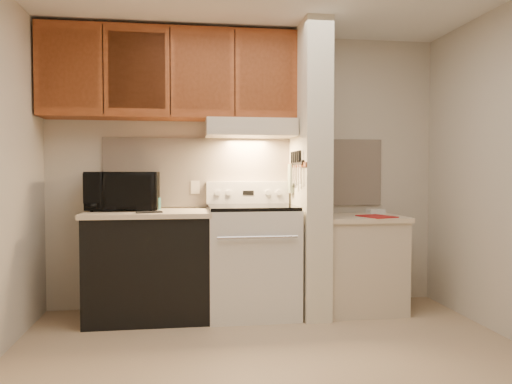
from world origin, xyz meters
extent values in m
plane|color=tan|center=(0.00, 0.00, 0.00)|extent=(3.60, 3.60, 0.00)
cube|color=beige|center=(0.00, 1.50, 1.25)|extent=(3.60, 2.50, 0.02)
cube|color=#F1DBC8|center=(0.00, 1.49, 1.24)|extent=(2.60, 0.02, 0.63)
cube|color=silver|center=(0.00, 1.16, 0.46)|extent=(0.76, 0.65, 0.92)
cube|color=black|center=(0.00, 0.84, 0.50)|extent=(0.50, 0.01, 0.30)
cylinder|color=silver|center=(0.00, 0.80, 0.72)|extent=(0.65, 0.02, 0.02)
cube|color=black|center=(0.00, 1.16, 0.94)|extent=(0.74, 0.64, 0.03)
cube|color=silver|center=(0.00, 1.44, 1.05)|extent=(0.76, 0.08, 0.20)
cube|color=black|center=(0.00, 1.40, 1.05)|extent=(0.10, 0.01, 0.04)
cylinder|color=silver|center=(-0.28, 1.40, 1.05)|extent=(0.05, 0.02, 0.05)
cylinder|color=silver|center=(-0.18, 1.40, 1.05)|extent=(0.05, 0.02, 0.05)
cylinder|color=silver|center=(0.18, 1.40, 1.05)|extent=(0.05, 0.02, 0.05)
cylinder|color=silver|center=(0.28, 1.40, 1.05)|extent=(0.05, 0.02, 0.05)
cube|color=black|center=(-0.88, 1.17, 0.43)|extent=(1.00, 0.63, 0.87)
cube|color=beige|center=(-0.88, 1.17, 0.89)|extent=(1.04, 0.67, 0.04)
cube|color=black|center=(-0.86, 0.97, 0.92)|extent=(0.21, 0.12, 0.01)
cylinder|color=#306C66|center=(-0.83, 1.34, 0.96)|extent=(0.11, 0.11, 0.11)
cube|color=beige|center=(-0.48, 1.48, 1.10)|extent=(0.08, 0.01, 0.12)
imported|color=black|center=(-1.10, 1.31, 1.08)|extent=(0.60, 0.41, 0.33)
cube|color=beige|center=(0.51, 1.15, 1.25)|extent=(0.22, 0.70, 2.50)
cube|color=brown|center=(0.39, 1.15, 1.30)|extent=(0.01, 0.70, 0.04)
cube|color=black|center=(0.39, 1.10, 1.32)|extent=(0.02, 0.42, 0.04)
cube|color=silver|center=(0.38, 0.93, 1.22)|extent=(0.01, 0.03, 0.16)
cylinder|color=black|center=(0.38, 0.95, 1.37)|extent=(0.02, 0.02, 0.10)
cube|color=silver|center=(0.38, 1.01, 1.21)|extent=(0.01, 0.04, 0.18)
cylinder|color=black|center=(0.38, 1.02, 1.37)|extent=(0.02, 0.02, 0.10)
cube|color=silver|center=(0.38, 1.11, 1.20)|extent=(0.01, 0.04, 0.20)
cylinder|color=black|center=(0.38, 1.11, 1.37)|extent=(0.02, 0.02, 0.10)
cube|color=silver|center=(0.38, 1.19, 1.22)|extent=(0.01, 0.04, 0.16)
cylinder|color=black|center=(0.38, 1.19, 1.37)|extent=(0.02, 0.02, 0.10)
cube|color=silver|center=(0.38, 1.26, 1.21)|extent=(0.01, 0.04, 0.18)
cylinder|color=black|center=(0.38, 1.27, 1.37)|extent=(0.02, 0.02, 0.10)
cube|color=gray|center=(0.38, 1.32, 1.18)|extent=(0.03, 0.11, 0.26)
cube|color=beige|center=(0.97, 1.15, 0.40)|extent=(0.70, 0.60, 0.81)
cube|color=beige|center=(0.97, 1.15, 0.83)|extent=(0.74, 0.64, 0.04)
cube|color=#AB1C1C|center=(1.07, 1.00, 0.86)|extent=(0.31, 0.36, 0.01)
cube|color=white|center=(1.19, 1.33, 0.87)|extent=(0.16, 0.12, 0.04)
cube|color=beige|center=(0.00, 1.28, 1.62)|extent=(0.78, 0.44, 0.15)
cube|color=beige|center=(0.00, 1.07, 1.58)|extent=(0.78, 0.04, 0.06)
cube|color=brown|center=(-0.69, 1.32, 2.08)|extent=(2.18, 0.33, 0.77)
cube|color=brown|center=(-1.51, 1.17, 2.08)|extent=(0.46, 0.01, 0.63)
cube|color=black|center=(-1.23, 1.16, 2.08)|extent=(0.01, 0.01, 0.73)
cube|color=brown|center=(-0.96, 1.17, 2.08)|extent=(0.46, 0.01, 0.63)
cube|color=black|center=(-0.69, 1.16, 2.08)|extent=(0.01, 0.01, 0.73)
cube|color=brown|center=(-0.42, 1.17, 2.08)|extent=(0.46, 0.01, 0.63)
cube|color=black|center=(-0.14, 1.16, 2.08)|extent=(0.01, 0.01, 0.73)
cube|color=brown|center=(0.13, 1.17, 2.08)|extent=(0.46, 0.01, 0.63)
camera|label=1|loc=(-0.57, -3.11, 1.24)|focal=35.00mm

